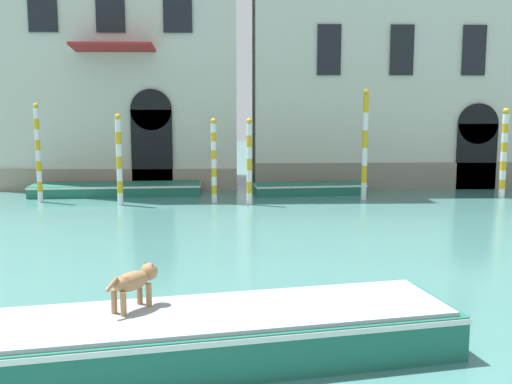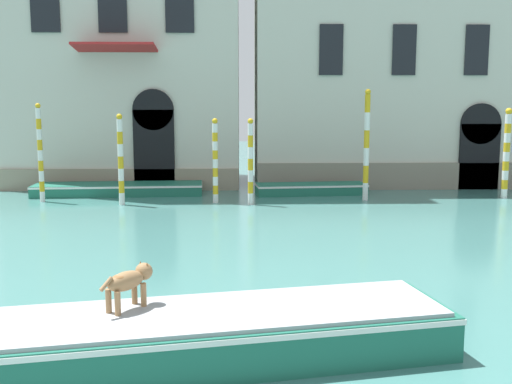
% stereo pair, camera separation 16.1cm
% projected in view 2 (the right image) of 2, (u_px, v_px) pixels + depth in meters
% --- Properties ---
extents(palazzo_right, '(15.79, 6.13, 13.59)m').
position_uv_depth(palazzo_right, '(420.00, 41.00, 28.66)').
color(palazzo_right, beige).
rests_on(palazzo_right, ground_plane).
extents(boat_foreground, '(8.88, 3.47, 0.73)m').
position_uv_depth(boat_foreground, '(156.00, 338.00, 8.55)').
color(boat_foreground, '#1E6651').
rests_on(boat_foreground, ground_plane).
extents(dog_on_deck, '(0.66, 0.81, 0.64)m').
position_uv_depth(dog_on_deck, '(129.00, 281.00, 8.73)').
color(dog_on_deck, '#997047').
rests_on(dog_on_deck, boat_foreground).
extents(boat_moored_near_palazzo, '(7.03, 2.18, 0.47)m').
position_uv_depth(boat_moored_near_palazzo, '(119.00, 189.00, 25.00)').
color(boat_moored_near_palazzo, '#1E6651').
rests_on(boat_moored_near_palazzo, ground_plane).
extents(boat_moored_far, '(4.73, 1.78, 0.45)m').
position_uv_depth(boat_moored_far, '(311.00, 189.00, 25.14)').
color(boat_moored_far, '#1E6651').
rests_on(boat_moored_far, ground_plane).
extents(mooring_pole_0, '(0.20, 0.20, 3.79)m').
position_uv_depth(mooring_pole_0, '(40.00, 153.00, 22.93)').
color(mooring_pole_0, white).
rests_on(mooring_pole_0, ground_plane).
extents(mooring_pole_1, '(0.21, 0.21, 3.23)m').
position_uv_depth(mooring_pole_1, '(251.00, 161.00, 22.30)').
color(mooring_pole_1, white).
rests_on(mooring_pole_1, ground_plane).
extents(mooring_pole_2, '(0.22, 0.22, 4.33)m').
position_uv_depth(mooring_pole_2, '(367.00, 145.00, 23.27)').
color(mooring_pole_2, white).
rests_on(mooring_pole_2, ground_plane).
extents(mooring_pole_3, '(0.22, 0.22, 3.40)m').
position_uv_depth(mooring_pole_3, '(121.00, 159.00, 22.22)').
color(mooring_pole_3, white).
rests_on(mooring_pole_3, ground_plane).
extents(mooring_pole_4, '(0.26, 0.26, 3.60)m').
position_uv_depth(mooring_pole_4, '(506.00, 153.00, 23.85)').
color(mooring_pole_4, white).
rests_on(mooring_pole_4, ground_plane).
extents(mooring_pole_5, '(0.21, 0.21, 3.22)m').
position_uv_depth(mooring_pole_5, '(215.00, 160.00, 22.73)').
color(mooring_pole_5, white).
rests_on(mooring_pole_5, ground_plane).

